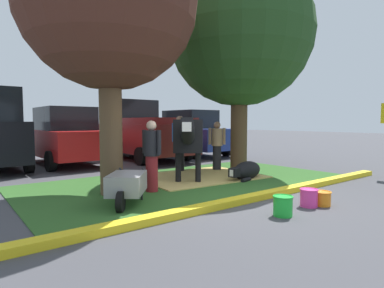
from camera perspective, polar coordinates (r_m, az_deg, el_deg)
ground_plane at (r=6.60m, az=7.34°, el=-9.36°), size 80.00×80.00×0.00m
grass_island at (r=8.18m, az=-0.05°, el=-6.64°), size 8.06×4.24×0.02m
curb_yellow at (r=6.56m, az=12.33°, el=-8.96°), size 9.26×0.24×0.12m
hay_bedding at (r=8.75m, az=1.21°, el=-5.83°), size 3.35×2.61×0.04m
shade_tree_left at (r=7.20m, az=-14.63°, el=23.37°), size 3.60×3.60×5.75m
shade_tree_right at (r=10.22m, az=8.53°, el=18.75°), size 4.33×4.33×6.32m
cow_holstein at (r=8.57m, az=-0.54°, el=1.56°), size 2.27×2.67×1.61m
calf_lying at (r=8.53m, az=9.66°, el=-4.70°), size 1.33×0.70×0.48m
person_handler at (r=9.81m, az=-2.17°, el=0.46°), size 0.52×0.34×1.69m
person_visitor_near at (r=6.91m, az=-7.20°, el=-1.80°), size 0.34×0.52×1.55m
person_visitor_far at (r=9.89m, az=4.47°, el=-0.12°), size 0.42×0.38×1.52m
wheelbarrow at (r=5.97m, az=-11.58°, el=-7.05°), size 1.27×1.43×0.63m
bucket_green at (r=5.46m, az=15.88°, el=-10.48°), size 0.33×0.33×0.33m
bucket_pink at (r=6.17m, az=20.10°, el=-8.91°), size 0.33×0.33×0.32m
bucket_orange at (r=6.35m, az=22.14°, el=-8.90°), size 0.33×0.33×0.26m
sedan_red at (r=12.22m, az=-21.65°, el=1.22°), size 2.10×4.44×2.02m
pickup_truck_maroon at (r=13.29m, az=-9.37°, el=2.21°), size 2.31×5.44×2.42m
sedan_blue at (r=14.56m, az=-0.34°, el=1.91°), size 2.10×4.44×2.02m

